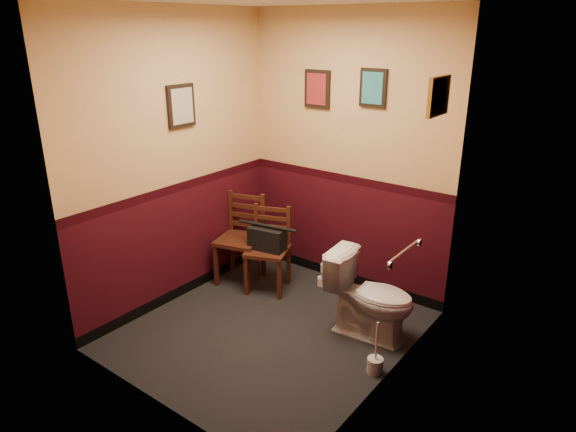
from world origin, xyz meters
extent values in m
cube|color=black|center=(0.00, 0.00, 0.00)|extent=(2.20, 2.40, 0.00)
cube|color=#3A0B14|center=(0.00, 1.20, 1.35)|extent=(2.20, 0.00, 2.70)
cube|color=#3A0B14|center=(0.00, -1.20, 1.35)|extent=(2.20, 0.00, 2.70)
cube|color=#3A0B14|center=(-1.10, 0.00, 1.35)|extent=(0.00, 2.40, 2.70)
cube|color=#3A0B14|center=(1.10, 0.00, 1.35)|extent=(0.00, 2.40, 2.70)
cylinder|color=silver|center=(1.07, 0.25, 0.95)|extent=(0.03, 0.50, 0.03)
cylinder|color=silver|center=(1.09, 0.00, 0.95)|extent=(0.02, 0.06, 0.06)
cylinder|color=silver|center=(1.09, 0.50, 0.95)|extent=(0.02, 0.06, 0.06)
cube|color=black|center=(-0.35, 1.18, 1.95)|extent=(0.28, 0.03, 0.36)
cube|color=maroon|center=(-0.35, 1.17, 1.95)|extent=(0.22, 0.01, 0.30)
cube|color=black|center=(0.25, 1.18, 2.00)|extent=(0.26, 0.03, 0.34)
cube|color=teal|center=(0.25, 1.17, 2.00)|extent=(0.20, 0.01, 0.28)
cube|color=black|center=(-1.08, 0.10, 1.85)|extent=(0.03, 0.30, 0.38)
cube|color=#ADA488|center=(-1.07, 0.10, 1.85)|extent=(0.01, 0.24, 0.31)
cube|color=olive|center=(1.08, 0.60, 2.05)|extent=(0.03, 0.34, 0.28)
cube|color=#ADA488|center=(1.07, 0.60, 2.05)|extent=(0.01, 0.28, 0.22)
imported|color=white|center=(0.72, 0.46, 0.37)|extent=(0.79, 0.49, 0.73)
cylinder|color=silver|center=(1.01, 0.03, 0.06)|extent=(0.12, 0.12, 0.12)
cylinder|color=silver|center=(1.01, 0.03, 0.27)|extent=(0.02, 0.02, 0.35)
cube|color=#442014|center=(-0.85, 0.55, 0.46)|extent=(0.53, 0.53, 0.04)
cube|color=#442014|center=(-0.98, 0.32, 0.23)|extent=(0.05, 0.05, 0.46)
cube|color=#442014|center=(-1.08, 0.68, 0.23)|extent=(0.05, 0.05, 0.46)
cube|color=#442014|center=(-0.62, 0.42, 0.23)|extent=(0.05, 0.05, 0.46)
cube|color=#442014|center=(-0.72, 0.78, 0.23)|extent=(0.05, 0.05, 0.46)
cube|color=#442014|center=(-1.08, 0.68, 0.69)|extent=(0.05, 0.05, 0.46)
cube|color=#442014|center=(-0.73, 0.78, 0.69)|extent=(0.05, 0.05, 0.46)
cube|color=#442014|center=(-0.90, 0.73, 0.56)|extent=(0.34, 0.12, 0.05)
cube|color=#442014|center=(-0.90, 0.73, 0.66)|extent=(0.34, 0.12, 0.05)
cube|color=#442014|center=(-0.90, 0.73, 0.76)|extent=(0.34, 0.12, 0.05)
cube|color=#442014|center=(-0.90, 0.73, 0.86)|extent=(0.34, 0.12, 0.05)
cube|color=#442014|center=(-0.50, 0.57, 0.42)|extent=(0.51, 0.51, 0.04)
cube|color=#442014|center=(-0.59, 0.35, 0.21)|extent=(0.05, 0.05, 0.42)
cube|color=#442014|center=(-0.72, 0.67, 0.21)|extent=(0.05, 0.05, 0.42)
cube|color=#442014|center=(-0.28, 0.48, 0.21)|extent=(0.05, 0.05, 0.42)
cube|color=#442014|center=(-0.41, 0.79, 0.21)|extent=(0.05, 0.05, 0.42)
cube|color=#442014|center=(-0.72, 0.67, 0.64)|extent=(0.05, 0.04, 0.42)
cube|color=#442014|center=(-0.41, 0.80, 0.64)|extent=(0.05, 0.04, 0.42)
cube|color=#442014|center=(-0.56, 0.74, 0.52)|extent=(0.31, 0.14, 0.04)
cube|color=#442014|center=(-0.56, 0.74, 0.61)|extent=(0.31, 0.14, 0.04)
cube|color=#442014|center=(-0.56, 0.74, 0.71)|extent=(0.31, 0.14, 0.04)
cube|color=#442014|center=(-0.56, 0.74, 0.80)|extent=(0.31, 0.14, 0.04)
cube|color=black|center=(-0.50, 0.57, 0.55)|extent=(0.38, 0.24, 0.22)
cylinder|color=black|center=(-0.50, 0.57, 0.69)|extent=(0.31, 0.09, 0.03)
cylinder|color=silver|center=(-0.10, 0.97, 0.04)|extent=(0.10, 0.10, 0.09)
cylinder|color=silver|center=(0.00, 0.97, 0.04)|extent=(0.10, 0.10, 0.09)
cylinder|color=silver|center=(-0.05, 0.96, 0.13)|extent=(0.10, 0.10, 0.09)
cylinder|color=silver|center=(-0.05, 0.94, 0.22)|extent=(0.10, 0.10, 0.09)
cylinder|color=silver|center=(-0.05, 0.97, 0.31)|extent=(0.10, 0.10, 0.09)
camera|label=1|loc=(2.47, -3.02, 2.52)|focal=32.00mm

